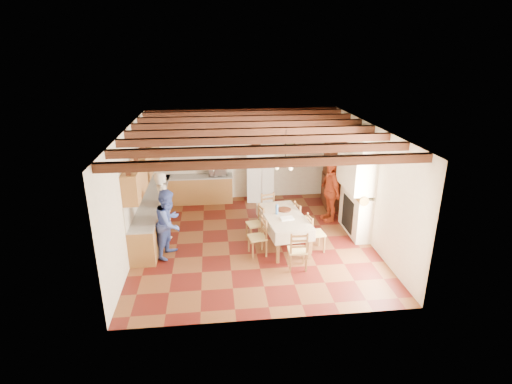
{
  "coord_description": "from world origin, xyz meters",
  "views": [
    {
      "loc": [
        -0.98,
        -9.41,
        4.85
      ],
      "look_at": [
        0.1,
        0.3,
        1.25
      ],
      "focal_mm": 28.0,
      "sensor_mm": 36.0,
      "label": 1
    }
  ],
  "objects_px": {
    "dining_table": "(284,218)",
    "chair_left_far": "(255,223)",
    "hutch": "(333,173)",
    "chair_left_near": "(257,237)",
    "person_woman_blue": "(169,223)",
    "person_woman_red": "(330,191)",
    "chair_right_near": "(316,232)",
    "chair_end_near": "(297,249)",
    "person_man": "(164,205)",
    "refrigerator": "(261,175)",
    "microwave": "(218,170)",
    "chair_right_far": "(303,219)",
    "chair_end_far": "(270,211)"
  },
  "relations": [
    {
      "from": "dining_table",
      "to": "chair_left_far",
      "type": "height_order",
      "value": "chair_left_far"
    },
    {
      "from": "hutch",
      "to": "chair_left_near",
      "type": "height_order",
      "value": "hutch"
    },
    {
      "from": "person_woman_blue",
      "to": "person_woman_red",
      "type": "height_order",
      "value": "person_woman_red"
    },
    {
      "from": "chair_left_far",
      "to": "chair_right_near",
      "type": "height_order",
      "value": "same"
    },
    {
      "from": "chair_left_near",
      "to": "chair_left_far",
      "type": "bearing_deg",
      "value": 167.87
    },
    {
      "from": "chair_end_near",
      "to": "person_man",
      "type": "relative_size",
      "value": 0.53
    },
    {
      "from": "refrigerator",
      "to": "chair_end_near",
      "type": "distance_m",
      "value": 4.49
    },
    {
      "from": "person_woman_red",
      "to": "microwave",
      "type": "distance_m",
      "value": 3.7
    },
    {
      "from": "person_woman_blue",
      "to": "microwave",
      "type": "xyz_separation_m",
      "value": [
        1.24,
        3.48,
        0.21
      ]
    },
    {
      "from": "dining_table",
      "to": "person_man",
      "type": "xyz_separation_m",
      "value": [
        -3.05,
        0.85,
        0.16
      ]
    },
    {
      "from": "dining_table",
      "to": "chair_left_far",
      "type": "bearing_deg",
      "value": 153.73
    },
    {
      "from": "chair_right_far",
      "to": "chair_end_far",
      "type": "bearing_deg",
      "value": 39.55
    },
    {
      "from": "chair_left_near",
      "to": "person_woman_red",
      "type": "bearing_deg",
      "value": 118.01
    },
    {
      "from": "chair_left_far",
      "to": "person_man",
      "type": "height_order",
      "value": "person_man"
    },
    {
      "from": "refrigerator",
      "to": "chair_left_near",
      "type": "bearing_deg",
      "value": -90.47
    },
    {
      "from": "dining_table",
      "to": "person_woman_blue",
      "type": "distance_m",
      "value": 2.83
    },
    {
      "from": "chair_left_far",
      "to": "person_woman_blue",
      "type": "distance_m",
      "value": 2.23
    },
    {
      "from": "chair_left_near",
      "to": "chair_right_near",
      "type": "distance_m",
      "value": 1.47
    },
    {
      "from": "dining_table",
      "to": "person_man",
      "type": "distance_m",
      "value": 3.17
    },
    {
      "from": "refrigerator",
      "to": "chair_end_far",
      "type": "xyz_separation_m",
      "value": [
        -0.01,
        -2.17,
        -0.38
      ]
    },
    {
      "from": "person_woman_red",
      "to": "hutch",
      "type": "bearing_deg",
      "value": 151.3
    },
    {
      "from": "dining_table",
      "to": "chair_right_near",
      "type": "xyz_separation_m",
      "value": [
        0.75,
        -0.36,
        -0.27
      ]
    },
    {
      "from": "chair_end_far",
      "to": "person_woman_blue",
      "type": "bearing_deg",
      "value": -165.1
    },
    {
      "from": "chair_right_far",
      "to": "chair_end_far",
      "type": "height_order",
      "value": "same"
    },
    {
      "from": "hutch",
      "to": "chair_right_near",
      "type": "relative_size",
      "value": 2.26
    },
    {
      "from": "refrigerator",
      "to": "person_woman_blue",
      "type": "bearing_deg",
      "value": -119.32
    },
    {
      "from": "chair_right_far",
      "to": "microwave",
      "type": "bearing_deg",
      "value": 26.76
    },
    {
      "from": "person_man",
      "to": "chair_left_far",
      "type": "bearing_deg",
      "value": -121.28
    },
    {
      "from": "chair_left_far",
      "to": "chair_left_near",
      "type": "bearing_deg",
      "value": -14.33
    },
    {
      "from": "hutch",
      "to": "person_woman_blue",
      "type": "height_order",
      "value": "hutch"
    },
    {
      "from": "refrigerator",
      "to": "hutch",
      "type": "distance_m",
      "value": 2.34
    },
    {
      "from": "chair_left_near",
      "to": "microwave",
      "type": "height_order",
      "value": "microwave"
    },
    {
      "from": "refrigerator",
      "to": "chair_right_far",
      "type": "bearing_deg",
      "value": -66.62
    },
    {
      "from": "chair_right_near",
      "to": "chair_right_far",
      "type": "distance_m",
      "value": 0.84
    },
    {
      "from": "person_man",
      "to": "person_woman_red",
      "type": "height_order",
      "value": "person_man"
    },
    {
      "from": "refrigerator",
      "to": "person_woman_blue",
      "type": "xyz_separation_m",
      "value": [
        -2.64,
        -3.5,
        -0.01
      ]
    },
    {
      "from": "chair_left_near",
      "to": "chair_end_near",
      "type": "xyz_separation_m",
      "value": [
        0.83,
        -0.75,
        0.0
      ]
    },
    {
      "from": "person_woman_blue",
      "to": "person_woman_red",
      "type": "distance_m",
      "value": 4.71
    },
    {
      "from": "chair_end_near",
      "to": "microwave",
      "type": "bearing_deg",
      "value": -66.92
    },
    {
      "from": "refrigerator",
      "to": "person_woman_blue",
      "type": "distance_m",
      "value": 4.38
    },
    {
      "from": "chair_end_far",
      "to": "hutch",
      "type": "bearing_deg",
      "value": 20.74
    },
    {
      "from": "chair_right_far",
      "to": "person_woman_blue",
      "type": "bearing_deg",
      "value": 89.89
    },
    {
      "from": "chair_left_near",
      "to": "person_woman_blue",
      "type": "bearing_deg",
      "value": -106.17
    },
    {
      "from": "chair_left_far",
      "to": "microwave",
      "type": "xyz_separation_m",
      "value": [
        -0.89,
        2.93,
        0.58
      ]
    },
    {
      "from": "hutch",
      "to": "chair_right_far",
      "type": "bearing_deg",
      "value": -118.13
    },
    {
      "from": "dining_table",
      "to": "chair_end_near",
      "type": "xyz_separation_m",
      "value": [
        0.12,
        -1.17,
        -0.27
      ]
    },
    {
      "from": "microwave",
      "to": "hutch",
      "type": "bearing_deg",
      "value": -14.75
    },
    {
      "from": "chair_right_far",
      "to": "refrigerator",
      "type": "bearing_deg",
      "value": 4.45
    },
    {
      "from": "chair_end_far",
      "to": "person_woman_blue",
      "type": "relative_size",
      "value": 0.57
    },
    {
      "from": "chair_left_far",
      "to": "person_woman_blue",
      "type": "relative_size",
      "value": 0.57
    }
  ]
}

